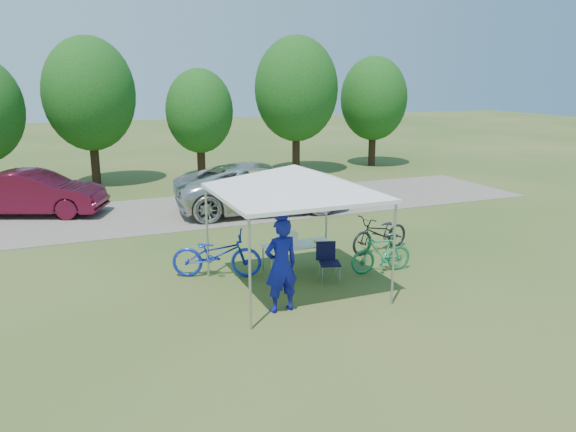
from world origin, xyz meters
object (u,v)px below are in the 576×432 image
object	(u,v)px
sedan	(34,193)
cyclist	(281,265)
bike_green	(381,253)
bike_dark	(380,233)
folding_table	(298,246)
folding_chair	(328,258)
bike_blue	(217,254)
cooler	(287,239)
minivan	(262,187)

from	to	relation	value
sedan	cyclist	bearing A→B (deg)	-133.82
bike_green	bike_dark	distance (m)	1.61
folding_table	bike_green	size ratio (longest dim) A/B	1.07
folding_chair	sedan	world-z (taller)	sedan
bike_dark	cyclist	bearing A→B (deg)	-69.22
folding_table	bike_blue	size ratio (longest dim) A/B	0.80
folding_table	bike_blue	bearing A→B (deg)	167.67
cooler	minivan	bearing A→B (deg)	75.29
folding_table	bike_green	world-z (taller)	bike_green
bike_green	minivan	xyz separation A→B (m)	(-0.48, 6.81, 0.37)
cyclist	bike_dark	xyz separation A→B (m)	(3.83, 2.57, -0.44)
folding_chair	sedan	size ratio (longest dim) A/B	0.19
cooler	sedan	xyz separation A→B (m)	(-5.54, 8.34, -0.08)
folding_table	folding_chair	xyz separation A→B (m)	(0.41, -0.74, -0.12)
cyclist	minivan	size ratio (longest dim) A/B	0.32
folding_table	folding_chair	distance (m)	0.85
folding_chair	bike_dark	distance (m)	2.58
cyclist	minivan	world-z (taller)	cyclist
folding_chair	sedan	distance (m)	11.01
cooler	bike_blue	xyz separation A→B (m)	(-1.58, 0.41, -0.30)
cooler	bike_green	xyz separation A→B (m)	(2.07, -0.78, -0.37)
minivan	sedan	world-z (taller)	minivan
cooler	cyclist	world-z (taller)	cyclist
cyclist	bike_green	bearing A→B (deg)	-163.18
folding_table	bike_dark	xyz separation A→B (m)	(2.61, 0.61, -0.13)
minivan	sedan	size ratio (longest dim) A/B	1.31
bike_dark	minivan	bearing A→B (deg)	-179.50
folding_table	cyclist	distance (m)	2.33
folding_chair	cooler	size ratio (longest dim) A/B	1.96
bike_green	bike_dark	xyz separation A→B (m)	(0.83, 1.38, 0.04)
bike_blue	cyclist	bearing A→B (deg)	-142.35
folding_table	bike_dark	bearing A→B (deg)	13.11
bike_green	sedan	world-z (taller)	sedan
folding_table	folding_chair	size ratio (longest dim) A/B	1.89
bike_dark	sedan	distance (m)	11.45
bike_green	sedan	bearing A→B (deg)	-136.71
cooler	bike_dark	world-z (taller)	cooler
sedan	folding_chair	bearing A→B (deg)	-123.44
cooler	bike_green	world-z (taller)	cooler
minivan	bike_green	bearing A→B (deg)	-169.56
folding_table	bike_green	bearing A→B (deg)	-23.47
sedan	folding_table	bearing A→B (deg)	-123.00
minivan	sedan	xyz separation A→B (m)	(-7.12, 2.31, -0.08)
minivan	sedan	distance (m)	7.49
bike_blue	sedan	bearing A→B (deg)	49.05
bike_dark	sedan	world-z (taller)	sedan
folding_table	bike_dark	size ratio (longest dim) A/B	0.87
folding_table	bike_blue	xyz separation A→B (m)	(-1.86, 0.41, -0.09)
cooler	bike_green	bearing A→B (deg)	-20.58
folding_chair	bike_green	xyz separation A→B (m)	(1.38, -0.04, -0.05)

